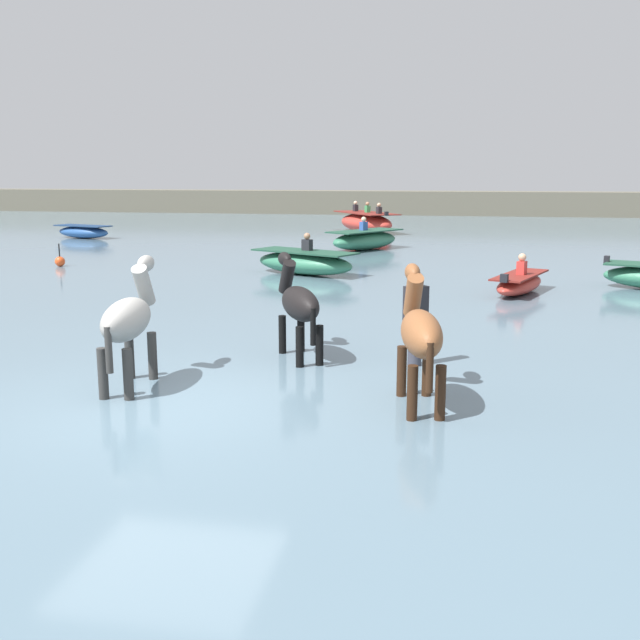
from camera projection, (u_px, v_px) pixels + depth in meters
ground_plane at (166, 422)px, 9.09m from camera, size 120.00×120.00×0.00m
water_surface at (320, 288)px, 18.69m from camera, size 90.00×90.00×0.26m
horse_lead_black at (299, 306)px, 11.03m from camera, size 1.08×1.56×1.79m
horse_trailing_chestnut at (420, 336)px, 8.75m from camera, size 0.72×1.74×1.88m
horse_flank_grey at (129, 322)px, 9.52m from camera, size 0.57×1.75×1.90m
boat_distant_west at (83, 232)px, 31.06m from camera, size 2.75×1.61×0.54m
boat_near_port at (304, 262)px, 20.17m from camera, size 3.26×2.34×1.12m
boat_far_offshore at (365, 240)px, 26.50m from camera, size 2.70×3.26×1.17m
boat_distant_east at (519, 283)px, 17.04m from camera, size 1.55×2.56×0.93m
boat_far_inshore at (366, 222)px, 33.91m from camera, size 3.62×4.35×1.39m
person_onlooker_right at (415, 324)px, 10.65m from camera, size 0.37×0.36×1.63m
channel_buoy at (60, 261)px, 21.87m from camera, size 0.29×0.29×0.68m
far_shoreline at (409, 205)px, 47.95m from camera, size 80.00×2.40×1.76m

